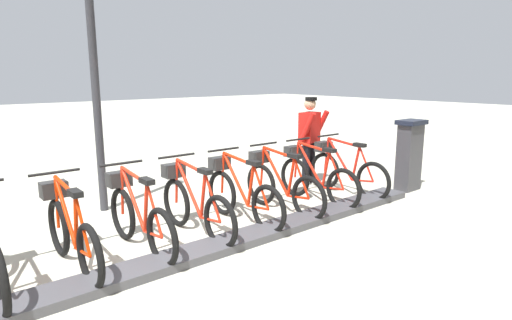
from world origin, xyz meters
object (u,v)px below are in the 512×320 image
(bike_docked_1, at_px, (315,177))
(lamp_post, at_px, (93,50))
(bike_docked_0, at_px, (344,170))
(worker_near_rack, at_px, (310,137))
(payment_kiosk, at_px, (409,154))
(bike_docked_2, at_px, (280,184))
(bike_docked_5, at_px, (138,216))
(bike_docked_6, at_px, (70,231))
(bike_docked_4, at_px, (193,203))
(bike_docked_3, at_px, (240,193))

(bike_docked_1, relative_size, lamp_post, 0.47)
(lamp_post, bearing_deg, bike_docked_1, -122.25)
(bike_docked_0, xyz_separation_m, worker_near_rack, (0.86, -0.01, 0.48))
(payment_kiosk, xyz_separation_m, bike_docked_2, (0.57, 2.64, -0.24))
(bike_docked_0, xyz_separation_m, bike_docked_5, (0.00, 3.85, 0.00))
(bike_docked_5, height_order, bike_docked_6, same)
(bike_docked_0, bearing_deg, bike_docked_6, 90.00)
(payment_kiosk, relative_size, bike_docked_6, 0.74)
(payment_kiosk, distance_m, bike_docked_4, 4.23)
(bike_docked_2, bearing_deg, lamp_post, 49.11)
(bike_docked_3, relative_size, bike_docked_4, 1.00)
(bike_docked_5, bearing_deg, bike_docked_6, 90.00)
(bike_docked_3, bearing_deg, lamp_post, 35.94)
(bike_docked_0, height_order, bike_docked_6, same)
(bike_docked_2, xyz_separation_m, bike_docked_4, (0.00, 1.54, 0.00))
(bike_docked_1, xyz_separation_m, bike_docked_5, (0.00, 3.08, 0.00))
(lamp_post, bearing_deg, worker_near_rack, -104.42)
(bike_docked_0, distance_m, lamp_post, 4.50)
(bike_docked_6, bearing_deg, bike_docked_3, -90.00)
(bike_docked_0, xyz_separation_m, bike_docked_1, (0.00, 0.77, 0.00))
(bike_docked_1, height_order, bike_docked_4, same)
(bike_docked_3, height_order, lamp_post, lamp_post)
(bike_docked_3, relative_size, lamp_post, 0.47)
(bike_docked_0, distance_m, bike_docked_3, 2.31)
(payment_kiosk, xyz_separation_m, lamp_post, (2.36, 4.71, 1.76))
(bike_docked_4, xyz_separation_m, worker_near_rack, (0.86, -3.09, 0.48))
(bike_docked_0, bearing_deg, bike_docked_5, 90.00)
(payment_kiosk, distance_m, bike_docked_5, 4.99)
(worker_near_rack, xyz_separation_m, lamp_post, (0.93, 3.62, 1.52))
(bike_docked_4, relative_size, bike_docked_6, 1.00)
(bike_docked_5, relative_size, worker_near_rack, 1.04)
(bike_docked_4, bearing_deg, payment_kiosk, -97.79)
(bike_docked_3, xyz_separation_m, worker_near_rack, (0.86, -2.32, 0.48))
(bike_docked_0, bearing_deg, bike_docked_1, 90.00)
(bike_docked_5, height_order, worker_near_rack, worker_near_rack)
(bike_docked_4, bearing_deg, bike_docked_0, -90.00)
(bike_docked_0, bearing_deg, bike_docked_3, 90.00)
(bike_docked_2, bearing_deg, worker_near_rack, -61.02)
(bike_docked_2, distance_m, lamp_post, 3.39)
(bike_docked_1, relative_size, worker_near_rack, 1.04)
(bike_docked_0, relative_size, bike_docked_6, 1.00)
(payment_kiosk, relative_size, bike_docked_5, 0.74)
(bike_docked_0, relative_size, lamp_post, 0.47)
(lamp_post, bearing_deg, bike_docked_4, -163.57)
(bike_docked_2, xyz_separation_m, worker_near_rack, (0.86, -1.55, 0.48))
(bike_docked_6, bearing_deg, bike_docked_0, -90.00)
(bike_docked_2, distance_m, bike_docked_6, 3.08)
(bike_docked_0, bearing_deg, worker_near_rack, -0.88)
(bike_docked_3, bearing_deg, bike_docked_4, 90.00)
(payment_kiosk, relative_size, bike_docked_2, 0.74)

